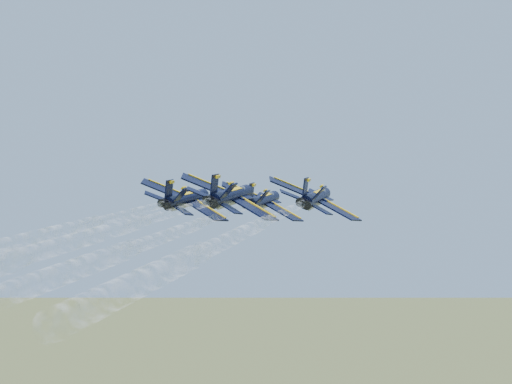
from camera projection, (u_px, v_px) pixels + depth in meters
The scene contains 8 objects.
jet_lead at pixel (264, 201), 117.95m from camera, with size 13.23×19.63×6.82m.
jet_left at pixel (187, 199), 110.38m from camera, with size 13.23×19.63×6.82m.
jet_right at pixel (316, 198), 105.62m from camera, with size 13.23×19.63×6.82m.
jet_slot at pixel (232, 196), 98.83m from camera, with size 13.23×19.63×6.82m.
smoke_trail_lead at pixel (153, 184), 71.14m from camera, with size 20.01×62.77×2.53m.
smoke_trail_left at pixel (7, 179), 63.58m from camera, with size 20.01×62.77×2.53m.
smoke_trail_right at pixel (224, 176), 58.82m from camera, with size 20.01×62.77×2.53m.
smoke_trail_slot at pixel (52, 169), 52.03m from camera, with size 20.01×62.77×2.53m.
Camera 1 is at (54.21, -93.95, 102.27)m, focal length 50.00 mm.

